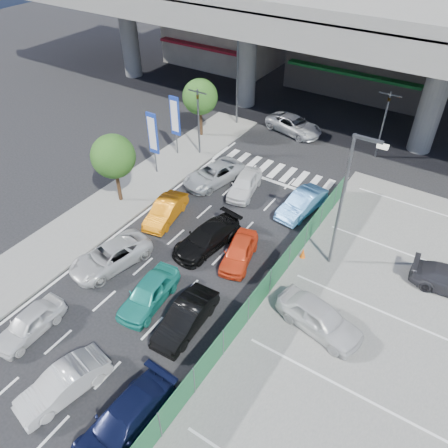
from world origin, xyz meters
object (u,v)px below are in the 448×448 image
Objects in this scene: signboard_near at (153,135)px; traffic_cone at (303,253)px; wagon_silver_front_left at (214,174)px; sedan_white_front_mid at (245,184)px; street_lamp_right at (346,194)px; sedan_white_mid_left at (110,256)px; taxi_orange_left at (166,211)px; taxi_orange_right at (239,252)px; street_lamp_left at (239,70)px; hatch_white_back_mid at (63,384)px; taxi_teal_mid at (149,293)px; sedan_black_mid at (207,238)px; tree_near at (113,157)px; minivan_navy_back at (124,422)px; signboard_far at (175,118)px; crossing_wagon_silver at (294,125)px; traffic_light_right at (387,109)px; van_white_back_left at (29,323)px; hatch_black_mid_right at (186,318)px; kei_truck_front_right at (302,203)px; traffic_light_left at (198,106)px.

signboard_near is 13.32m from traffic_cone.
sedan_white_front_mid is at bearing 16.20° from wagon_silver_front_left.
sedan_white_mid_left is (-10.32, -6.83, -4.12)m from street_lamp_right.
taxi_orange_left is 1.05× the size of taxi_orange_right.
street_lamp_left is 19.54m from sedan_white_mid_left.
taxi_orange_right is at bearing 91.71° from hatch_white_back_mid.
street_lamp_left is 17.84m from traffic_cone.
street_lamp_right is at bearing -34.95° from sedan_white_front_mid.
taxi_teal_mid is (3.58, -0.94, 0.04)m from sedan_white_mid_left.
taxi_orange_left is 5.88m from sedan_white_front_mid.
traffic_cone is at bearing -11.09° from signboard_near.
hatch_white_back_mid is at bearing -115.49° from street_lamp_right.
traffic_cone is at bearing 31.37° from sedan_black_mid.
sedan_black_mid is at bearing -158.45° from street_lamp_right.
wagon_silver_front_left is at bearing 52.76° from tree_near.
taxi_teal_mid is at bearing -81.53° from sedan_black_mid.
wagon_silver_front_left is (-3.48, 5.89, -0.02)m from sedan_black_mid.
minivan_navy_back is at bearing -54.02° from signboard_near.
signboard_far is 7.54× the size of traffic_cone.
hatch_white_back_mid is 1.02× the size of taxi_orange_left.
crossing_wagon_silver is (5.99, 8.22, -2.38)m from signboard_far.
traffic_light_right is at bearing 89.28° from minivan_navy_back.
crossing_wagon_silver reaches higher than van_white_back_left.
hatch_black_mid_right is 1.10× the size of taxi_orange_right.
street_lamp_left reaches higher than hatch_black_mid_right.
tree_near is 1.16× the size of kei_truck_front_right.
signboard_near is at bearing 121.47° from taxi_teal_mid.
signboard_far is (-14.77, 4.99, -1.71)m from street_lamp_right.
sedan_white_front_mid is (5.64, -2.65, -3.27)m from traffic_light_left.
tree_near is 1.18× the size of hatch_black_mid_right.
street_lamp_right reaches higher than hatch_white_back_mid.
crossing_wagon_silver is (1.53, 20.05, 0.03)m from sedan_white_mid_left.
traffic_light_right is 1.41× the size of taxi_orange_right.
street_lamp_left is 12.84× the size of traffic_cone.
hatch_black_mid_right is 0.98× the size of kei_truck_front_right.
sedan_white_mid_left is 6.20m from hatch_black_mid_right.
sedan_white_mid_left is (4.06, -8.83, -2.41)m from signboard_near.
traffic_light_right is 17.57m from taxi_orange_left.
sedan_black_mid is 0.98× the size of wagon_silver_front_left.
crossing_wagon_silver is at bearing 95.67° from wagon_silver_front_left.
sedan_black_mid is at bearing -45.72° from wagon_silver_front_left.
signboard_far reaches higher than kei_truck_front_right.
signboard_far is 21.84m from minivan_navy_back.
wagon_silver_front_left is (0.13, 10.07, 0.00)m from sedan_white_mid_left.
traffic_cone is at bearing -138.92° from crossing_wagon_silver.
tree_near is at bearing 140.82° from sedan_white_mid_left.
traffic_cone is (11.80, -6.52, -3.56)m from traffic_light_left.
sedan_black_mid is 5.57m from traffic_cone.
street_lamp_left is at bearing 112.13° from sedan_white_front_mid.
taxi_orange_left is at bearing -77.31° from street_lamp_left.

